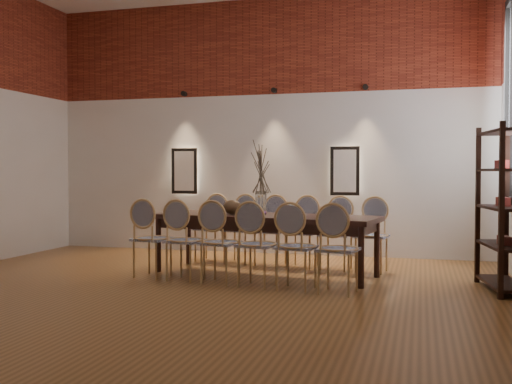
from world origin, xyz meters
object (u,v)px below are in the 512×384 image
(chair_far_a, at_px, (211,228))
(chair_far_b, at_px, (240,230))
(chair_far_c, at_px, (270,231))
(book, at_px, (251,212))
(chair_near_a, at_px, (152,239))
(vase, at_px, (261,203))
(bowl, at_px, (232,207))
(chair_near_e, at_px, (296,247))
(dining_table, at_px, (265,245))
(chair_near_f, at_px, (338,249))
(chair_far_f, at_px, (371,236))
(chair_near_b, at_px, (185,241))
(chair_near_d, at_px, (257,245))
(shelving_rack, at_px, (504,208))
(chair_far_e, at_px, (336,234))
(chair_near_c, at_px, (220,243))
(chair_far_d, at_px, (302,232))

(chair_far_a, xyz_separation_m, chair_far_b, (0.46, -0.07, 0.00))
(chair_far_c, distance_m, book, 0.66)
(chair_near_a, bearing_deg, vase, 33.07)
(bowl, relative_size, book, 0.92)
(chair_near_e, bearing_deg, chair_far_a, 142.06)
(vase, relative_size, bowl, 1.25)
(dining_table, xyz_separation_m, chair_far_c, (-0.12, 0.76, 0.09))
(chair_near_f, distance_m, chair_far_f, 1.47)
(chair_far_b, bearing_deg, chair_near_a, 72.22)
(bowl, distance_m, book, 0.27)
(chair_near_f, bearing_deg, chair_near_b, -180.00)
(chair_near_d, distance_m, chair_far_c, 1.54)
(chair_near_e, height_order, chair_far_a, same)
(chair_far_f, bearing_deg, chair_near_b, 37.94)
(chair_near_d, bearing_deg, shelving_rack, 19.29)
(chair_near_e, xyz_separation_m, chair_far_e, (0.23, 1.45, 0.00))
(bowl, height_order, shelving_rack, shelving_rack)
(book, bearing_deg, chair_far_f, 13.46)
(chair_near_d, height_order, chair_far_b, same)
(chair_far_c, bearing_deg, book, 88.37)
(chair_near_c, relative_size, vase, 3.13)
(chair_near_c, relative_size, chair_far_a, 1.00)
(chair_far_f, bearing_deg, dining_table, 31.96)
(dining_table, xyz_separation_m, chair_far_f, (1.28, 0.54, 0.09))
(chair_near_b, bearing_deg, vase, 48.18)
(chair_near_c, xyz_separation_m, chair_far_b, (-0.23, 1.52, 0.00))
(chair_near_b, height_order, chair_far_f, same)
(chair_near_e, height_order, book, chair_near_e)
(chair_far_a, bearing_deg, chair_near_f, 148.04)
(dining_table, relative_size, chair_far_b, 3.00)
(chair_near_f, xyz_separation_m, bowl, (-1.47, 0.93, 0.37))
(chair_near_f, bearing_deg, dining_table, 148.04)
(chair_far_a, bearing_deg, chair_near_b, 107.78)
(chair_near_a, relative_size, chair_near_e, 1.00)
(chair_far_d, xyz_separation_m, chair_far_e, (0.46, -0.07, 0.00))
(chair_near_b, xyz_separation_m, chair_far_e, (1.63, 1.22, 0.00))
(chair_far_f, bearing_deg, chair_far_c, -0.00)
(chair_near_e, relative_size, chair_far_a, 1.00)
(chair_far_a, distance_m, chair_far_f, 2.35)
(chair_far_a, height_order, chair_far_c, same)
(chair_near_d, xyz_separation_m, chair_far_d, (0.23, 1.45, 0.00))
(chair_far_c, height_order, shelving_rack, shelving_rack)
(dining_table, height_order, shelving_rack, shelving_rack)
(chair_near_e, distance_m, chair_far_c, 1.74)
(chair_near_a, bearing_deg, chair_far_e, 37.94)
(chair_near_f, relative_size, vase, 3.13)
(dining_table, xyz_separation_m, chair_far_a, (-1.04, 0.91, 0.09))
(chair_near_b, height_order, chair_near_c, same)
(chair_near_b, height_order, chair_far_a, same)
(chair_near_c, relative_size, chair_far_c, 1.00)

